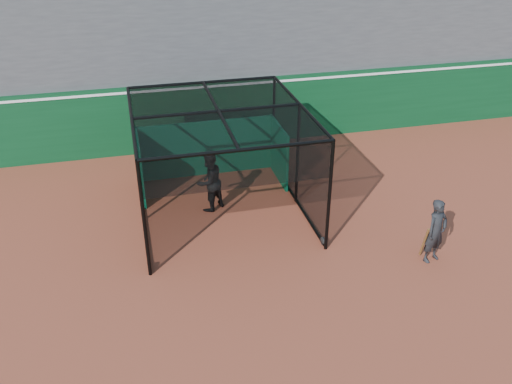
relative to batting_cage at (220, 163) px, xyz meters
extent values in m
plane|color=brown|center=(0.55, -3.60, -1.58)|extent=(120.00, 120.00, 0.00)
cube|color=#0B3D1D|center=(0.55, 4.90, -0.33)|extent=(50.00, 0.45, 2.50)
cube|color=white|center=(0.55, 4.90, 0.77)|extent=(50.00, 0.50, 0.08)
cube|color=#4C4C4F|center=(0.55, 8.77, 2.30)|extent=(50.00, 7.85, 7.75)
cube|color=#085434|center=(0.00, 2.51, -0.63)|extent=(4.55, 0.10, 1.90)
cylinder|color=black|center=(-2.33, -2.46, -1.47)|extent=(0.08, 0.22, 0.22)
cylinder|color=black|center=(2.33, -2.46, -1.47)|extent=(0.08, 0.22, 0.22)
cylinder|color=black|center=(-2.33, 2.43, -1.47)|extent=(0.08, 0.22, 0.22)
cylinder|color=black|center=(2.33, 2.43, -1.47)|extent=(0.08, 0.22, 0.22)
imported|color=black|center=(-0.31, 0.18, -0.64)|extent=(1.15, 1.09, 1.87)
imported|color=black|center=(4.83, -3.78, -0.70)|extent=(0.74, 0.61, 1.76)
cylinder|color=#593819|center=(4.58, -3.73, -1.03)|extent=(0.16, 0.38, 1.02)
camera|label=1|loc=(-2.39, -13.86, 6.82)|focal=38.00mm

